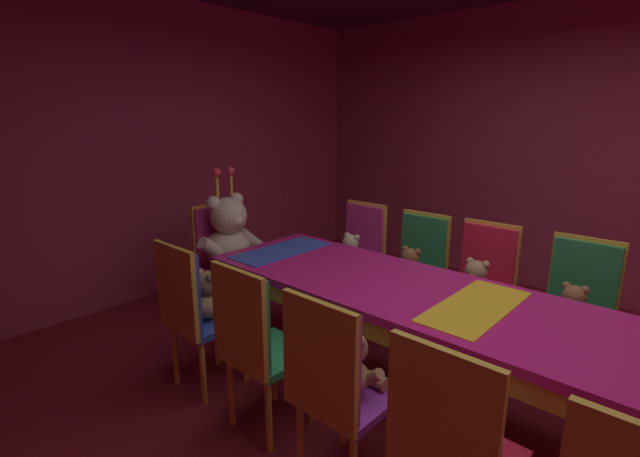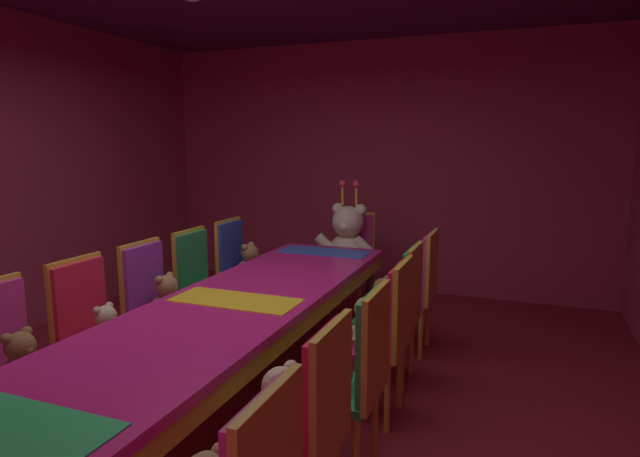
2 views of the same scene
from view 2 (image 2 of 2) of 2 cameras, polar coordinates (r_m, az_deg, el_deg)
ground_plane at (r=3.48m, az=-8.82°, el=-19.49°), size 7.90×7.90×0.00m
wall_back at (r=6.03m, az=6.22°, el=6.72°), size 5.20×0.12×2.80m
banquet_table at (r=3.21m, az=-9.12°, el=-9.15°), size 0.90×3.53×0.75m
chair_left_1 at (r=3.17m, az=-31.34°, el=-11.84°), size 0.42×0.41×0.98m
teddy_left_1 at (r=3.07m, az=-29.62°, el=-12.62°), size 0.24×0.31×0.30m
chair_left_2 at (r=3.52m, az=-23.89°, el=-9.25°), size 0.42×0.41×0.98m
teddy_left_2 at (r=3.43m, az=-22.15°, el=-10.06°), size 0.21×0.28×0.26m
chair_left_3 at (r=3.91m, az=-17.90°, el=-7.05°), size 0.42×0.41×0.98m
teddy_left_3 at (r=3.82m, az=-16.18°, el=-7.40°), size 0.26×0.33×0.31m
chair_left_4 at (r=4.34m, az=-13.08°, el=-5.23°), size 0.42×0.41×0.98m
chair_left_5 at (r=4.83m, az=-9.08°, el=-3.61°), size 0.42×0.41×0.98m
teddy_left_5 at (r=4.76m, az=-7.55°, el=-3.77°), size 0.26×0.34×0.32m
chair_right_1 at (r=2.22m, az=-0.72°, el=-19.63°), size 0.42×0.41×0.98m
teddy_right_1 at (r=2.27m, az=-4.35°, el=-18.92°), size 0.27×0.34×0.32m
chair_right_2 at (r=2.65m, az=4.39°, el=-14.57°), size 0.42×0.41×0.98m
teddy_right_2 at (r=2.70m, az=1.38°, el=-14.54°), size 0.23×0.29×0.28m
chair_right_3 at (r=3.20m, az=7.52°, el=-10.33°), size 0.42×0.41×0.98m
teddy_right_3 at (r=3.24m, az=4.98°, el=-10.22°), size 0.25×0.32×0.30m
chair_right_4 at (r=3.68m, az=8.99°, el=-7.74°), size 0.42×0.41×0.98m
teddy_right_4 at (r=3.71m, az=6.80°, el=-7.74°), size 0.24×0.31×0.29m
chair_right_5 at (r=4.24m, az=10.96°, el=-5.51°), size 0.42×0.41×0.98m
teddy_right_5 at (r=4.27m, az=9.04°, el=-5.54°), size 0.24×0.31×0.29m
throne_chair at (r=5.28m, az=3.57°, el=-2.40°), size 0.41×0.42×0.98m
king_teddy_bear at (r=5.10m, az=3.02°, el=-1.28°), size 0.66×0.51×0.85m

